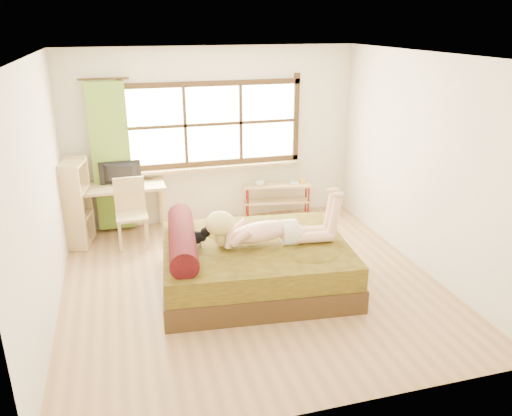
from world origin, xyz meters
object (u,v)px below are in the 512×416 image
object	(u,v)px
bed	(251,262)
woman	(269,217)
kitten	(194,236)
desk	(122,192)
bookshelf	(76,203)
pipe_shelf	(278,193)
chair	(131,208)

from	to	relation	value
bed	woman	distance (m)	0.62
kitten	desk	bearing A→B (deg)	117.56
woman	bookshelf	size ratio (longest dim) A/B	1.25
woman	desk	distance (m)	2.63
bed	pipe_shelf	world-z (taller)	bed
pipe_shelf	bookshelf	distance (m)	3.12
woman	desk	world-z (taller)	woman
kitten	bookshelf	size ratio (longest dim) A/B	0.27
woman	chair	distance (m)	2.31
bed	pipe_shelf	bearing A→B (deg)	69.77
woman	pipe_shelf	xyz separation A→B (m)	(0.82, 2.17, -0.49)
kitten	pipe_shelf	bearing A→B (deg)	55.70
bed	woman	xyz separation A→B (m)	(0.20, -0.06, 0.58)
desk	pipe_shelf	world-z (taller)	desk
pipe_shelf	bookshelf	bearing A→B (deg)	-164.54
bed	chair	xyz separation A→B (m)	(-1.33, 1.63, 0.24)
kitten	bed	bearing A→B (deg)	-2.49
woman	bookshelf	bearing A→B (deg)	146.58
kitten	chair	xyz separation A→B (m)	(-0.67, 1.54, -0.15)
desk	pipe_shelf	xyz separation A→B (m)	(2.46, 0.12, -0.27)
woman	desk	size ratio (longest dim) A/B	1.25
desk	bookshelf	distance (m)	0.67
bed	pipe_shelf	size ratio (longest dim) A/B	2.12
bed	bookshelf	size ratio (longest dim) A/B	1.92
desk	chair	bearing A→B (deg)	-75.58
woman	pipe_shelf	bearing A→B (deg)	74.93
woman	pipe_shelf	size ratio (longest dim) A/B	1.38
woman	kitten	distance (m)	0.91
bed	bookshelf	bearing A→B (deg)	144.78
desk	kitten	bearing A→B (deg)	-68.90
kitten	chair	bearing A→B (deg)	119.05
bed	chair	bearing A→B (deg)	134.81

